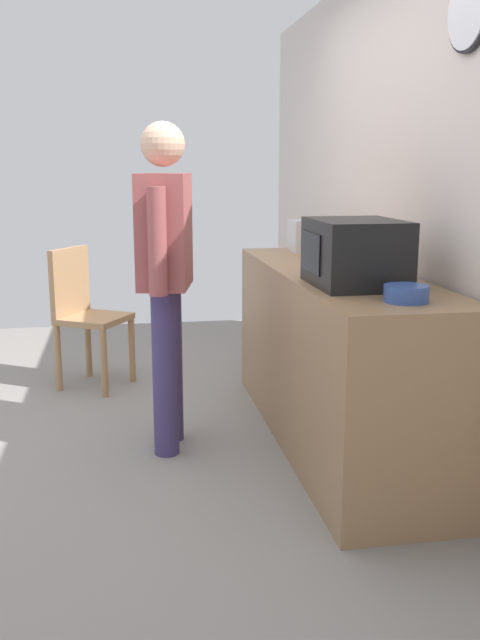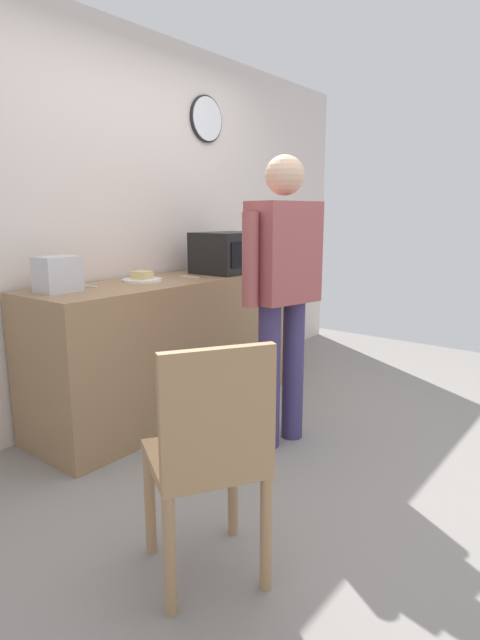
{
  "view_description": "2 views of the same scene",
  "coord_description": "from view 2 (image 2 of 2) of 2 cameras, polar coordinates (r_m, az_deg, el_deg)",
  "views": [
    {
      "loc": [
        3.59,
        0.1,
        1.46
      ],
      "look_at": [
        0.22,
        0.69,
        0.71
      ],
      "focal_mm": 39.11,
      "sensor_mm": 36.0,
      "label": 1
    },
    {
      "loc": [
        -2.37,
        -1.27,
        1.36
      ],
      "look_at": [
        0.12,
        0.69,
        0.7
      ],
      "focal_mm": 28.52,
      "sensor_mm": 36.0,
      "label": 2
    }
  ],
  "objects": [
    {
      "name": "spoon_utensil",
      "position": [
        3.21,
        -16.76,
        3.65
      ],
      "size": [
        0.04,
        0.17,
        0.01
      ],
      "primitive_type": "cube",
      "rotation": [
        0.0,
        0.0,
        1.67
      ],
      "color": "silver",
      "rests_on": "kitchen_counter"
    },
    {
      "name": "salad_bowl",
      "position": [
        4.21,
        1.6,
        6.37
      ],
      "size": [
        0.18,
        0.18,
        0.07
      ],
      "primitive_type": "cylinder",
      "color": "#33519E",
      "rests_on": "kitchen_counter"
    },
    {
      "name": "wooden_chair",
      "position": [
        1.88,
        -3.41,
        -14.72
      ],
      "size": [
        0.55,
        0.55,
        0.94
      ],
      "color": "#A87F56",
      "rests_on": "ground_plane"
    },
    {
      "name": "person_standing",
      "position": [
        2.94,
        4.83,
        4.39
      ],
      "size": [
        0.58,
        0.32,
        1.68
      ],
      "color": "#3D3364",
      "rests_on": "ground_plane"
    },
    {
      "name": "kitchen_counter",
      "position": [
        3.64,
        -6.58,
        -2.57
      ],
      "size": [
        2.22,
        0.62,
        0.93
      ],
      "primitive_type": "cube",
      "color": "#93704C",
      "rests_on": "ground_plane"
    },
    {
      "name": "toaster",
      "position": [
        3.03,
        -19.79,
        4.84
      ],
      "size": [
        0.22,
        0.18,
        0.2
      ],
      "primitive_type": "cube",
      "color": "silver",
      "rests_on": "kitchen_counter"
    },
    {
      "name": "back_wall",
      "position": [
        3.73,
        -12.46,
        10.59
      ],
      "size": [
        5.4,
        0.13,
        2.6
      ],
      "color": "silver",
      "rests_on": "ground_plane"
    },
    {
      "name": "microwave",
      "position": [
        3.83,
        -1.23,
        7.58
      ],
      "size": [
        0.5,
        0.39,
        0.3
      ],
      "color": "black",
      "rests_on": "kitchen_counter"
    },
    {
      "name": "sandwich_plate",
      "position": [
        3.4,
        -10.92,
        4.65
      ],
      "size": [
        0.26,
        0.26,
        0.07
      ],
      "color": "white",
      "rests_on": "kitchen_counter"
    },
    {
      "name": "fork_utensil",
      "position": [
        3.58,
        -5.69,
        4.89
      ],
      "size": [
        0.02,
        0.17,
        0.01
      ],
      "primitive_type": "cube",
      "rotation": [
        0.0,
        0.0,
        1.55
      ],
      "color": "silver",
      "rests_on": "kitchen_counter"
    },
    {
      "name": "ground_plane",
      "position": [
        3.01,
        9.2,
        -15.27
      ],
      "size": [
        6.0,
        6.0,
        0.0
      ],
      "primitive_type": "plane",
      "color": "gray"
    }
  ]
}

